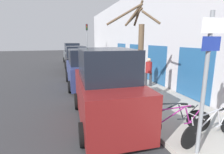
{
  "coord_description": "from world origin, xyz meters",
  "views": [
    {
      "loc": [
        -1.59,
        0.57,
        2.85
      ],
      "look_at": [
        0.49,
        7.45,
        1.31
      ],
      "focal_mm": 28.0,
      "sensor_mm": 36.0,
      "label": 1
    }
  ],
  "objects": [
    {
      "name": "parked_car_1",
      "position": [
        -0.17,
        11.32,
        1.04
      ],
      "size": [
        2.11,
        4.4,
        2.29
      ],
      "rotation": [
        0.0,
        0.0,
        -0.0
      ],
      "color": "navy",
      "rests_on": "ground"
    },
    {
      "name": "signpost",
      "position": [
        1.48,
        3.58,
        2.02
      ],
      "size": [
        0.56,
        0.11,
        3.29
      ],
      "color": "gray",
      "rests_on": "sidewalk_curb"
    },
    {
      "name": "traffic_light",
      "position": [
        1.52,
        20.49,
        3.03
      ],
      "size": [
        0.2,
        0.3,
        4.5
      ],
      "color": "gray",
      "rests_on": "sidewalk_curb"
    },
    {
      "name": "parked_car_2",
      "position": [
        -0.13,
        16.8,
        1.04
      ],
      "size": [
        2.05,
        4.77,
        2.28
      ],
      "rotation": [
        0.0,
        0.0,
        -0.01
      ],
      "color": "black",
      "rests_on": "ground"
    },
    {
      "name": "parked_car_3",
      "position": [
        -0.07,
        22.31,
        1.1
      ],
      "size": [
        2.09,
        4.25,
        2.45
      ],
      "rotation": [
        0.0,
        0.0,
        0.03
      ],
      "color": "#51565B",
      "rests_on": "ground"
    },
    {
      "name": "street_tree",
      "position": [
        1.43,
        6.85,
        2.19
      ],
      "size": [
        1.8,
        1.24,
        4.13
      ],
      "color": "brown",
      "rests_on": "sidewalk_curb"
    },
    {
      "name": "building_facade",
      "position": [
        4.35,
        13.93,
        3.22
      ],
      "size": [
        0.23,
        32.0,
        6.5
      ],
      "color": "#BCBCC1",
      "rests_on": "ground"
    },
    {
      "name": "pedestrian_near",
      "position": [
        3.35,
        9.53,
        1.11
      ],
      "size": [
        0.43,
        0.37,
        1.66
      ],
      "rotation": [
        0.0,
        0.0,
        2.94
      ],
      "color": "#333338",
      "rests_on": "sidewalk_curb"
    },
    {
      "name": "bicycle_1",
      "position": [
        1.51,
        4.42,
        0.53
      ],
      "size": [
        2.23,
        0.44,
        0.88
      ],
      "rotation": [
        0.0,
        0.0,
        1.5
      ],
      "color": "black",
      "rests_on": "sidewalk_curb"
    },
    {
      "name": "ground_plane",
      "position": [
        0.0,
        11.2,
        0.0
      ],
      "size": [
        80.0,
        80.0,
        0.0
      ],
      "primitive_type": "plane",
      "color": "#333335"
    },
    {
      "name": "parked_car_0",
      "position": [
        -0.11,
        6.16,
        1.15
      ],
      "size": [
        2.21,
        4.41,
        2.57
      ],
      "rotation": [
        0.0,
        0.0,
        -0.04
      ],
      "color": "maroon",
      "rests_on": "ground"
    },
    {
      "name": "bicycle_2",
      "position": [
        1.53,
        4.82,
        0.52
      ],
      "size": [
        2.18,
        0.78,
        0.85
      ],
      "rotation": [
        0.0,
        0.0,
        1.26
      ],
      "color": "black",
      "rests_on": "sidewalk_curb"
    },
    {
      "name": "sidewalk_curb",
      "position": [
        2.6,
        14.0,
        0.07
      ],
      "size": [
        3.2,
        32.0,
        0.15
      ],
      "color": "#ADA89E",
      "rests_on": "ground"
    },
    {
      "name": "bicycle_0",
      "position": [
        2.23,
        3.95,
        0.52
      ],
      "size": [
        2.24,
        0.6,
        0.86
      ],
      "rotation": [
        0.0,
        0.0,
        1.77
      ],
      "color": "black",
      "rests_on": "sidewalk_curb"
    }
  ]
}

